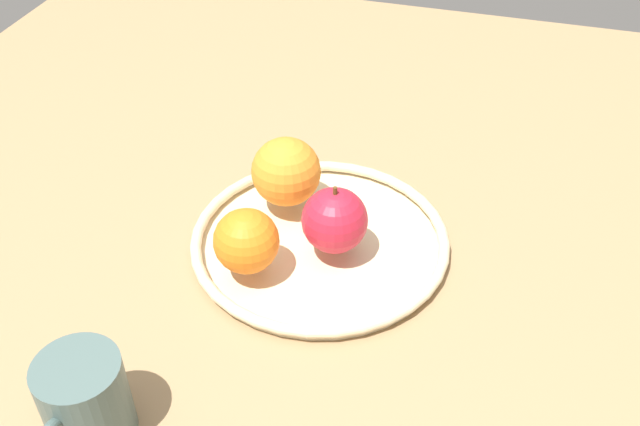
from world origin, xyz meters
TOP-DOWN VIEW (x-y plane):
  - ground_plane at (0.00, 0.00)cm, footprint 131.86×131.86cm
  - fruit_bowl at (0.00, 0.00)cm, footprint 28.28×28.28cm
  - apple at (1.31, 1.96)cm, footprint 7.01×7.01cm
  - orange_front_left at (-4.87, -5.36)cm, footprint 7.86×7.86cm
  - orange_center at (6.78, -5.78)cm, footprint 6.76×6.76cm
  - ambient_mug at (28.08, -11.95)cm, footprint 10.78×7.20cm

SIDE VIEW (x-z plane):
  - ground_plane at x=0.00cm, z-range -4.00..0.00cm
  - fruit_bowl at x=0.00cm, z-range 0.02..1.82cm
  - ambient_mug at x=28.08cm, z-range 0.02..8.54cm
  - orange_center at x=6.78cm, z-range 1.80..8.56cm
  - apple at x=1.31cm, z-range 1.40..9.21cm
  - orange_front_left at x=-4.87cm, z-range 1.80..9.66cm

